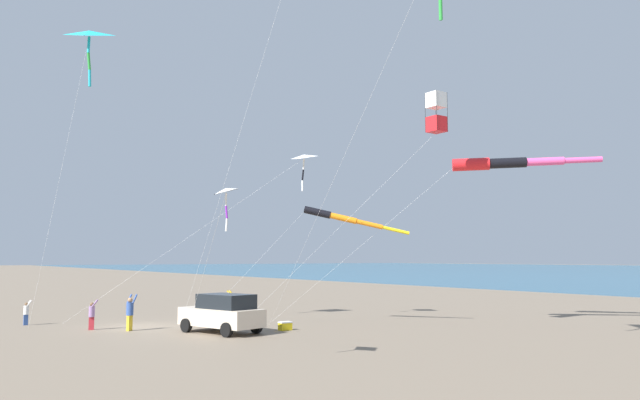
% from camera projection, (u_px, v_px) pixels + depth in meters
% --- Properties ---
extents(ground_plane, '(600.00, 600.00, 0.00)m').
position_uv_depth(ground_plane, '(140.00, 326.00, 32.21)').
color(ground_plane, '#756654').
extents(parked_car, '(2.94, 4.64, 1.85)m').
position_uv_depth(parked_car, '(223.00, 313.00, 29.48)').
color(parked_car, beige).
rests_on(parked_car, ground_plane).
extents(cooler_box, '(0.62, 0.42, 0.42)m').
position_uv_depth(cooler_box, '(285.00, 326.00, 30.58)').
color(cooler_box, yellow).
rests_on(cooler_box, ground_plane).
extents(person_adult_flyer, '(0.66, 0.66, 1.86)m').
position_uv_depth(person_adult_flyer, '(234.00, 306.00, 32.93)').
color(person_adult_flyer, silver).
rests_on(person_adult_flyer, ground_plane).
extents(person_child_green_jacket, '(0.52, 0.45, 1.49)m').
position_uv_depth(person_child_green_jacket, '(92.00, 313.00, 30.76)').
color(person_child_green_jacket, '#B72833').
rests_on(person_child_green_jacket, ground_plane).
extents(person_child_grey_jacket, '(0.38, 0.30, 1.32)m').
position_uv_depth(person_child_grey_jacket, '(26.00, 312.00, 32.90)').
color(person_child_grey_jacket, '#335199').
rests_on(person_child_grey_jacket, ground_plane).
extents(person_bystander_far, '(0.64, 0.61, 1.77)m').
position_uv_depth(person_bystander_far, '(130.00, 311.00, 30.40)').
color(person_bystander_far, gold).
rests_on(person_bystander_far, ground_plane).
extents(kite_windsock_small_distant, '(10.55, 4.69, 6.46)m').
position_uv_depth(kite_windsock_small_distant, '(341.00, 218.00, 34.12)').
color(kite_windsock_small_distant, black).
rests_on(kite_windsock_small_distant, ground_plane).
extents(kite_box_teal_far_right, '(6.65, 9.49, 12.03)m').
position_uv_depth(kite_box_teal_far_right, '(436.00, 113.00, 31.63)').
color(kite_box_teal_far_right, white).
rests_on(kite_box_teal_far_right, ground_plane).
extents(kite_delta_black_fish_shape, '(3.27, 2.70, 15.85)m').
position_uv_depth(kite_delta_black_fish_shape, '(89.00, 35.00, 32.80)').
color(kite_delta_black_fish_shape, '#1EB7C6').
rests_on(kite_delta_black_fish_shape, ground_plane).
extents(kite_delta_magenta_far_left, '(3.90, 11.86, 6.00)m').
position_uv_depth(kite_delta_magenta_far_left, '(225.00, 193.00, 20.90)').
color(kite_delta_magenta_far_left, white).
rests_on(kite_delta_magenta_far_left, ground_plane).
extents(kite_delta_red_high_left, '(12.71, 6.43, 9.80)m').
position_uv_depth(kite_delta_red_high_left, '(303.00, 158.00, 36.66)').
color(kite_delta_red_high_left, white).
rests_on(kite_delta_red_high_left, ground_plane).
extents(kite_windsock_checkered_midright, '(13.35, 12.28, 9.04)m').
position_uv_depth(kite_windsock_checkered_midright, '(504.00, 163.00, 33.61)').
color(kite_windsock_checkered_midright, red).
rests_on(kite_windsock_checkered_midright, ground_plane).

